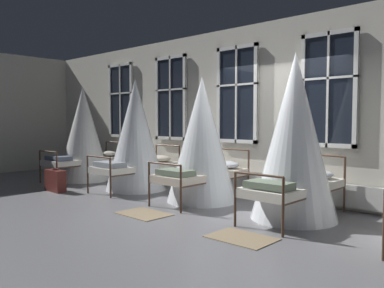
% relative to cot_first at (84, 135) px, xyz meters
% --- Properties ---
extents(ground, '(28.12, 28.12, 0.00)m').
position_rel_cot_first_xyz_m(ground, '(4.71, -0.18, -1.09)').
color(ground, slate).
extents(back_wall_with_windows, '(15.06, 0.10, 3.27)m').
position_rel_cot_first_xyz_m(back_wall_with_windows, '(4.71, 1.19, 0.55)').
color(back_wall_with_windows, beige).
rests_on(back_wall_with_windows, ground).
extents(window_bank, '(10.28, 0.10, 2.84)m').
position_rel_cot_first_xyz_m(window_bank, '(4.71, 1.07, 0.02)').
color(window_bank, black).
rests_on(window_bank, ground).
extents(cot_first, '(1.26, 1.92, 2.26)m').
position_rel_cot_first_xyz_m(cot_first, '(0.00, 0.00, 0.00)').
color(cot_first, '#4C3323').
rests_on(cot_first, ground).
extents(cot_second, '(1.26, 1.92, 2.31)m').
position_rel_cot_first_xyz_m(cot_second, '(1.95, 0.03, 0.02)').
color(cot_second, '#4C3323').
rests_on(cot_second, ground).
extents(cot_third, '(1.26, 1.91, 2.23)m').
position_rel_cot_first_xyz_m(cot_third, '(3.77, 0.06, -0.01)').
color(cot_third, '#4C3323').
rests_on(cot_third, ground).
extents(cot_fourth, '(1.26, 1.91, 2.45)m').
position_rel_cot_first_xyz_m(cot_fourth, '(5.62, 0.01, 0.09)').
color(cot_fourth, '#4C3323').
rests_on(cot_fourth, ground).
extents(rug_third, '(0.81, 0.57, 0.01)m').
position_rel_cot_first_xyz_m(rug_third, '(3.77, -1.31, -1.08)').
color(rug_third, '#8E7A5B').
rests_on(rug_third, ground).
extents(rug_fourth, '(0.80, 0.57, 0.01)m').
position_rel_cot_first_xyz_m(rug_fourth, '(5.64, -1.31, -1.08)').
color(rug_fourth, '#8E7A5B').
rests_on(rug_fourth, ground).
extents(suitcase_dark, '(0.57, 0.23, 0.47)m').
position_rel_cot_first_xyz_m(suitcase_dark, '(0.93, -1.25, -0.87)').
color(suitcase_dark, '#5B231E').
rests_on(suitcase_dark, ground).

